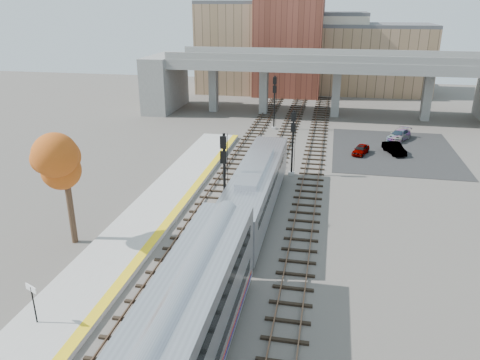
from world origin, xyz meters
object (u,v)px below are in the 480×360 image
at_px(car_c, 399,135).
at_px(locomotive, 256,188).
at_px(car_b, 394,148).
at_px(signal_mast_near, 224,180).
at_px(signal_mast_mid, 292,145).
at_px(tree, 64,161).
at_px(signal_mast_far, 274,103).
at_px(car_a, 361,150).

bearing_deg(car_c, locomotive, -91.40).
bearing_deg(car_b, signal_mast_near, -145.11).
height_order(signal_mast_mid, tree, tree).
distance_m(signal_mast_near, car_c, 31.91).
distance_m(locomotive, signal_mast_far, 27.80).
relative_size(car_a, car_c, 0.73).
relative_size(signal_mast_near, signal_mast_mid, 1.10).
bearing_deg(tree, car_c, 51.19).
bearing_deg(car_a, signal_mast_far, 159.40).
bearing_deg(car_c, signal_mast_mid, -100.35).
distance_m(signal_mast_mid, car_c, 19.72).
bearing_deg(car_c, car_a, -97.41).
height_order(tree, car_c, tree).
xyz_separation_m(locomotive, car_a, (9.11, 18.19, -1.68)).
relative_size(signal_mast_far, car_a, 2.22).
bearing_deg(signal_mast_near, signal_mast_far, 90.00).
distance_m(tree, car_a, 33.55).
height_order(tree, car_a, tree).
distance_m(signal_mast_near, car_a, 23.40).
distance_m(tree, car_c, 42.04).
bearing_deg(tree, signal_mast_near, 27.19).
xyz_separation_m(signal_mast_near, car_c, (16.17, 27.36, -2.96)).
bearing_deg(car_c, signal_mast_near, -92.84).
height_order(signal_mast_far, tree, tree).
relative_size(signal_mast_near, car_c, 1.63).
bearing_deg(signal_mast_near, locomotive, 45.36).
relative_size(signal_mast_near, car_a, 2.23).
height_order(signal_mast_far, car_b, signal_mast_far).
distance_m(signal_mast_near, tree, 11.47).
bearing_deg(tree, car_b, 46.71).
height_order(signal_mast_near, car_c, signal_mast_near).
bearing_deg(signal_mast_far, tree, -105.91).
height_order(signal_mast_near, signal_mast_far, signal_mast_near).
bearing_deg(car_b, car_c, 58.62).
height_order(signal_mast_near, tree, tree).
bearing_deg(car_c, tree, -101.08).
bearing_deg(signal_mast_mid, tree, -129.46).
bearing_deg(car_a, car_c, 74.56).
relative_size(locomotive, car_c, 4.28).
xyz_separation_m(signal_mast_far, tree, (-9.96, -34.93, 2.55)).
bearing_deg(signal_mast_mid, car_a, 49.60).
relative_size(signal_mast_mid, tree, 0.79).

